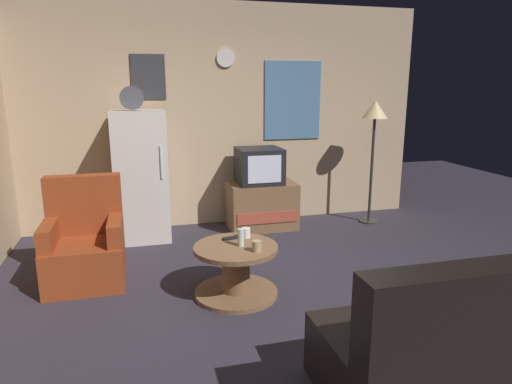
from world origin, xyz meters
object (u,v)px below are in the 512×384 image
Objects in this scene: mug_ceramic_tan at (257,246)px; couch at (473,346)px; standing_lamp at (375,119)px; fridge at (141,176)px; coffee_table at (236,271)px; mug_ceramic_white at (246,233)px; crt_tv at (259,166)px; tv_stand at (262,205)px; armchair at (85,246)px; wine_glass at (241,237)px; remote_control at (231,238)px.

couch is (0.91, -1.44, -0.18)m from mug_ceramic_tan.
fridge is at bearing 177.92° from standing_lamp.
coffee_table is 0.35m from mug_ceramic_tan.
crt_tv is at bearing 70.93° from mug_ceramic_white.
fridge reaches higher than tv_stand.
mug_ceramic_white reaches higher than coffee_table.
couch is (0.92, -1.79, -0.18)m from mug_ceramic_white.
couch reaches higher than tv_stand.
standing_lamp is at bearing 37.36° from coffee_table.
wine_glass is at bearing -26.54° from armchair.
tv_stand is 0.87× the size of armchair.
crt_tv is at bearing 96.16° from couch.
tv_stand reaches higher than mug_ceramic_white.
standing_lamp reaches higher than mug_ceramic_white.
crt_tv is 6.00× the size of mug_ceramic_tan.
mug_ceramic_white is 0.60× the size of remote_control.
coffee_table is (-0.72, -1.78, -0.07)m from tv_stand.
crt_tv is at bearing 68.94° from coffee_table.
mug_ceramic_white is (-2.03, -1.47, -0.86)m from standing_lamp.
standing_lamp reaches higher than coffee_table.
crt_tv is at bearing 0.78° from fridge.
mug_ceramic_tan is 0.05× the size of couch.
armchair is (-2.00, -1.13, 0.05)m from tv_stand.
wine_glass is 0.22m from mug_ceramic_white.
crt_tv reaches higher than couch.
remote_control is at bearing -20.35° from armchair.
tv_stand is at bearing 69.77° from mug_ceramic_white.
crt_tv is 3.60× the size of remote_control.
standing_lamp is 2.82m from wine_glass.
fridge is 1.53m from tv_stand.
coffee_table is (-2.16, -1.65, -1.13)m from standing_lamp.
armchair is at bearing 161.79° from mug_ceramic_white.
standing_lamp is 2.86m from mug_ceramic_tan.
mug_ceramic_tan is at bearing -105.66° from crt_tv.
couch is (0.37, -3.38, -0.49)m from crt_tv.
crt_tv is at bearing 29.91° from armchair.
standing_lamp is (2.91, -0.11, 0.60)m from fridge.
mug_ceramic_tan is at bearing -79.91° from remote_control.
fridge is 2.13m from mug_ceramic_tan.
mug_ceramic_white is (-0.59, -1.59, 0.20)m from tv_stand.
fridge is 1.43m from crt_tv.
tv_stand is at bearing 29.47° from armchair.
armchair is (-1.32, 0.66, -0.19)m from wine_glass.
coffee_table is at bearing -111.06° from crt_tv.
wine_glass is 1.67× the size of mug_ceramic_tan.
couch is (1.01, -1.59, -0.21)m from wine_glass.
mug_ceramic_tan is (0.88, -1.93, -0.26)m from fridge.
fridge is at bearing 102.37° from remote_control.
fridge is at bearing 113.91° from wine_glass.
tv_stand reaches higher than remote_control.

